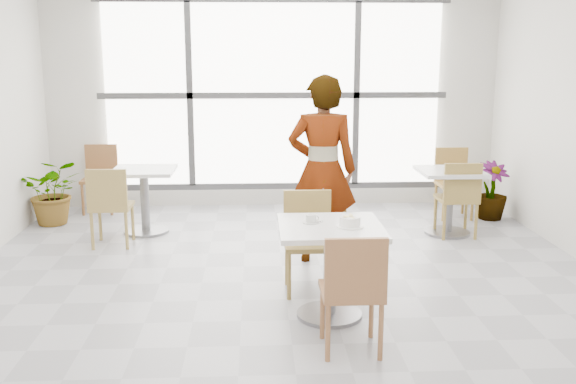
{
  "coord_description": "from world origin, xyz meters",
  "views": [
    {
      "loc": [
        -0.25,
        -5.15,
        2.06
      ],
      "look_at": [
        0.0,
        -0.3,
        1.0
      ],
      "focal_mm": 40.17,
      "sensor_mm": 36.0,
      "label": 1
    }
  ],
  "objects_px": {
    "chair_near": "(353,286)",
    "bg_table_right": "(449,193)",
    "coffee_cup": "(311,219)",
    "bg_chair_left_near": "(110,202)",
    "chair_far": "(308,234)",
    "bg_table_left": "(144,191)",
    "oatmeal_bowl": "(350,221)",
    "person": "(322,170)",
    "plant_left": "(54,192)",
    "bg_chair_right_far": "(453,177)",
    "bg_chair_left_far": "(100,173)",
    "bg_chair_right_near": "(459,194)",
    "plant_right": "(491,191)",
    "main_table": "(330,253)"
  },
  "relations": [
    {
      "from": "chair_near",
      "to": "bg_table_right",
      "type": "distance_m",
      "value": 3.36
    },
    {
      "from": "chair_far",
      "to": "bg_chair_right_far",
      "type": "relative_size",
      "value": 1.0
    },
    {
      "from": "oatmeal_bowl",
      "to": "bg_chair_left_far",
      "type": "bearing_deg",
      "value": 126.62
    },
    {
      "from": "chair_near",
      "to": "chair_far",
      "type": "distance_m",
      "value": 1.31
    },
    {
      "from": "bg_table_right",
      "to": "bg_chair_right_far",
      "type": "distance_m",
      "value": 0.87
    },
    {
      "from": "main_table",
      "to": "bg_chair_right_far",
      "type": "height_order",
      "value": "bg_chair_right_far"
    },
    {
      "from": "chair_far",
      "to": "bg_chair_right_near",
      "type": "height_order",
      "value": "same"
    },
    {
      "from": "chair_near",
      "to": "plant_right",
      "type": "height_order",
      "value": "chair_near"
    },
    {
      "from": "oatmeal_bowl",
      "to": "bg_chair_right_near",
      "type": "xyz_separation_m",
      "value": [
        1.56,
        2.21,
        -0.29
      ]
    },
    {
      "from": "chair_far",
      "to": "bg_chair_right_far",
      "type": "distance_m",
      "value": 3.23
    },
    {
      "from": "main_table",
      "to": "bg_chair_right_far",
      "type": "xyz_separation_m",
      "value": [
        1.93,
        3.13,
        -0.02
      ]
    },
    {
      "from": "chair_near",
      "to": "person",
      "type": "bearing_deg",
      "value": -89.96
    },
    {
      "from": "chair_far",
      "to": "plant_left",
      "type": "xyz_separation_m",
      "value": [
        -2.9,
        2.35,
        -0.1
      ]
    },
    {
      "from": "main_table",
      "to": "person",
      "type": "xyz_separation_m",
      "value": [
        0.08,
        1.41,
        0.4
      ]
    },
    {
      "from": "chair_far",
      "to": "bg_chair_right_near",
      "type": "distance_m",
      "value": 2.37
    },
    {
      "from": "bg_chair_right_near",
      "to": "plant_right",
      "type": "relative_size",
      "value": 1.2
    },
    {
      "from": "chair_far",
      "to": "bg_chair_left_near",
      "type": "relative_size",
      "value": 1.0
    },
    {
      "from": "bg_table_left",
      "to": "oatmeal_bowl",
      "type": "bearing_deg",
      "value": -52.52
    },
    {
      "from": "chair_far",
      "to": "oatmeal_bowl",
      "type": "height_order",
      "value": "chair_far"
    },
    {
      "from": "bg_chair_left_near",
      "to": "plant_right",
      "type": "distance_m",
      "value": 4.61
    },
    {
      "from": "bg_chair_left_far",
      "to": "main_table",
      "type": "bearing_deg",
      "value": -54.35
    },
    {
      "from": "chair_far",
      "to": "coffee_cup",
      "type": "xyz_separation_m",
      "value": [
        -0.02,
        -0.56,
        0.28
      ]
    },
    {
      "from": "chair_near",
      "to": "bg_chair_left_near",
      "type": "distance_m",
      "value": 3.44
    },
    {
      "from": "chair_far",
      "to": "bg_chair_left_far",
      "type": "relative_size",
      "value": 1.0
    },
    {
      "from": "chair_near",
      "to": "coffee_cup",
      "type": "height_order",
      "value": "chair_near"
    },
    {
      "from": "main_table",
      "to": "coffee_cup",
      "type": "relative_size",
      "value": 5.03
    },
    {
      "from": "chair_near",
      "to": "bg_table_left",
      "type": "xyz_separation_m",
      "value": [
        -1.94,
        3.21,
        -0.01
      ]
    },
    {
      "from": "bg_chair_left_far",
      "to": "bg_chair_right_near",
      "type": "bearing_deg",
      "value": -19.13
    },
    {
      "from": "person",
      "to": "bg_chair_left_near",
      "type": "xyz_separation_m",
      "value": [
        -2.21,
        0.56,
        -0.43
      ]
    },
    {
      "from": "coffee_cup",
      "to": "bg_chair_left_far",
      "type": "xyz_separation_m",
      "value": [
        -2.47,
        3.57,
        -0.28
      ]
    },
    {
      "from": "bg_chair_left_near",
      "to": "bg_chair_left_far",
      "type": "height_order",
      "value": "same"
    },
    {
      "from": "coffee_cup",
      "to": "bg_chair_left_far",
      "type": "bearing_deg",
      "value": 124.66
    },
    {
      "from": "person",
      "to": "plant_left",
      "type": "height_order",
      "value": "person"
    },
    {
      "from": "main_table",
      "to": "plant_left",
      "type": "height_order",
      "value": "plant_left"
    },
    {
      "from": "chair_near",
      "to": "bg_chair_left_far",
      "type": "height_order",
      "value": "same"
    },
    {
      "from": "chair_near",
      "to": "bg_chair_right_far",
      "type": "xyz_separation_m",
      "value": [
        1.85,
        3.79,
        0.0
      ]
    },
    {
      "from": "coffee_cup",
      "to": "plant_right",
      "type": "height_order",
      "value": "coffee_cup"
    },
    {
      "from": "main_table",
      "to": "plant_right",
      "type": "xyz_separation_m",
      "value": [
        2.37,
        2.95,
        -0.16
      ]
    },
    {
      "from": "bg_table_left",
      "to": "plant_left",
      "type": "relative_size",
      "value": 0.93
    },
    {
      "from": "main_table",
      "to": "bg_table_right",
      "type": "distance_m",
      "value": 2.83
    },
    {
      "from": "chair_near",
      "to": "plant_left",
      "type": "bearing_deg",
      "value": -49.59
    },
    {
      "from": "bg_chair_right_far",
      "to": "plant_right",
      "type": "relative_size",
      "value": 1.2
    },
    {
      "from": "chair_near",
      "to": "bg_table_left",
      "type": "relative_size",
      "value": 1.16
    },
    {
      "from": "person",
      "to": "bg_chair_right_far",
      "type": "distance_m",
      "value": 2.56
    },
    {
      "from": "coffee_cup",
      "to": "bg_table_right",
      "type": "distance_m",
      "value": 2.87
    },
    {
      "from": "person",
      "to": "bg_chair_left_far",
      "type": "distance_m",
      "value": 3.52
    },
    {
      "from": "coffee_cup",
      "to": "bg_chair_left_near",
      "type": "distance_m",
      "value": 2.76
    },
    {
      "from": "coffee_cup",
      "to": "bg_chair_left_near",
      "type": "relative_size",
      "value": 0.18
    },
    {
      "from": "plant_right",
      "to": "chair_near",
      "type": "bearing_deg",
      "value": -122.36
    },
    {
      "from": "chair_far",
      "to": "bg_table_left",
      "type": "relative_size",
      "value": 1.16
    }
  ]
}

